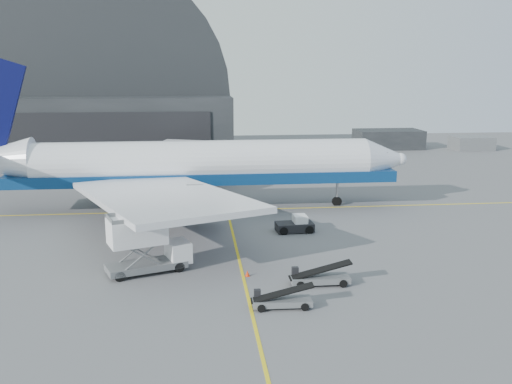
{
  "coord_description": "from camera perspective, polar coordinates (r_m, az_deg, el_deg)",
  "views": [
    {
      "loc": [
        -3.7,
        -47.45,
        16.78
      ],
      "look_at": [
        2.39,
        9.23,
        4.5
      ],
      "focal_mm": 40.0,
      "sensor_mm": 36.0,
      "label": 1
    }
  ],
  "objects": [
    {
      "name": "distant_bldg_b",
      "position": [
        130.6,
        20.69,
        3.99
      ],
      "size": [
        8.0,
        6.0,
        2.8
      ],
      "primitive_type": "cube",
      "color": "slate",
      "rests_on": "ground"
    },
    {
      "name": "catering_truck",
      "position": [
        48.72,
        -11.07,
        -5.2
      ],
      "size": [
        7.45,
        4.8,
        4.81
      ],
      "rotation": [
        0.0,
        0.0,
        0.35
      ],
      "color": "slate",
      "rests_on": "ground"
    },
    {
      "name": "pushback_tug",
      "position": [
        60.39,
        3.98,
        -3.34
      ],
      "size": [
        4.0,
        2.47,
        1.8
      ],
      "rotation": [
        0.0,
        0.0,
        0.05
      ],
      "color": "black",
      "rests_on": "ground"
    },
    {
      "name": "traffic_cone",
      "position": [
        47.68,
        -0.86,
        -8.14
      ],
      "size": [
        0.35,
        0.35,
        0.5
      ],
      "color": "red",
      "rests_on": "ground"
    },
    {
      "name": "ground",
      "position": [
        50.46,
        -1.59,
        -7.27
      ],
      "size": [
        200.0,
        200.0,
        0.0
      ],
      "primitive_type": "plane",
      "color": "#565659",
      "rests_on": "ground"
    },
    {
      "name": "hangar",
      "position": [
        114.11,
        -15.5,
        8.08
      ],
      "size": [
        50.0,
        28.3,
        28.0
      ],
      "color": "black",
      "rests_on": "ground"
    },
    {
      "name": "taxi_lines",
      "position": [
        62.52,
        -2.52,
        -3.41
      ],
      "size": [
        80.0,
        42.12,
        0.02
      ],
      "color": "yellow",
      "rests_on": "ground"
    },
    {
      "name": "belt_loader_a",
      "position": [
        46.06,
        6.34,
        -8.51
      ],
      "size": [
        4.99,
        1.78,
        1.9
      ],
      "rotation": [
        0.0,
        0.0,
        -0.01
      ],
      "color": "slate",
      "rests_on": "ground"
    },
    {
      "name": "distant_bldg_a",
      "position": [
        127.63,
        13.03,
        4.29
      ],
      "size": [
        14.0,
        8.0,
        4.0
      ],
      "primitive_type": "cube",
      "color": "black",
      "rests_on": "ground"
    },
    {
      "name": "airliner",
      "position": [
        69.36,
        -7.13,
        2.66
      ],
      "size": [
        55.49,
        53.81,
        19.47
      ],
      "color": "white",
      "rests_on": "ground"
    },
    {
      "name": "belt_loader_b",
      "position": [
        41.71,
        2.54,
        -10.78
      ],
      "size": [
        4.57,
        1.71,
        1.73
      ],
      "rotation": [
        0.0,
        0.0,
        -0.03
      ],
      "color": "slate",
      "rests_on": "ground"
    }
  ]
}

